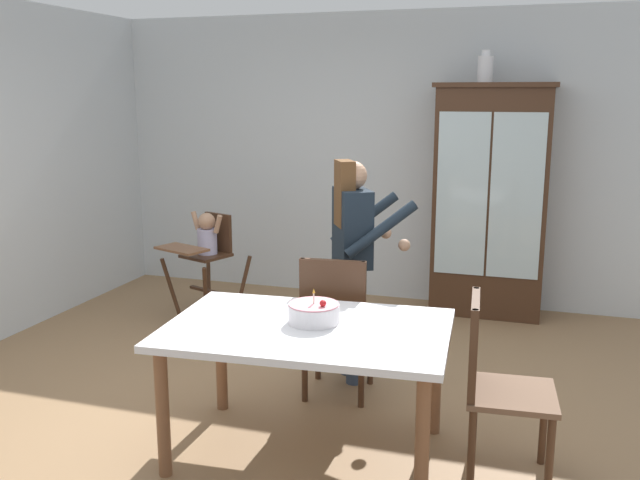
# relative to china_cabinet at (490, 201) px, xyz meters

# --- Properties ---
(ground_plane) EXTENTS (6.24, 6.24, 0.00)m
(ground_plane) POSITION_rel_china_cabinet_xyz_m (-1.08, -2.37, -1.03)
(ground_plane) COLOR #93704C
(wall_back) EXTENTS (5.32, 0.06, 2.70)m
(wall_back) POSITION_rel_china_cabinet_xyz_m (-1.08, 0.26, 0.32)
(wall_back) COLOR silver
(wall_back) RESTS_ON ground_plane
(china_cabinet) EXTENTS (1.02, 0.48, 2.05)m
(china_cabinet) POSITION_rel_china_cabinet_xyz_m (0.00, 0.00, 0.00)
(china_cabinet) COLOR #422819
(china_cabinet) RESTS_ON ground_plane
(ceramic_vase) EXTENTS (0.13, 0.13, 0.27)m
(ceramic_vase) POSITION_rel_china_cabinet_xyz_m (-0.10, 0.00, 1.14)
(ceramic_vase) COLOR white
(ceramic_vase) RESTS_ON china_cabinet
(high_chair_with_toddler) EXTENTS (0.74, 0.81, 0.95)m
(high_chair_with_toddler) POSITION_rel_china_cabinet_xyz_m (-2.33, -0.90, -0.38)
(high_chair_with_toddler) COLOR #422819
(high_chair_with_toddler) RESTS_ON ground_plane
(adult_person) EXTENTS (0.66, 0.65, 1.53)m
(adult_person) POSITION_rel_china_cabinet_xyz_m (-0.77, -1.79, -0.06)
(adult_person) COLOR #33425B
(adult_person) RESTS_ON ground_plane
(dining_table) EXTENTS (1.57, 1.09, 0.74)m
(dining_table) POSITION_rel_china_cabinet_xyz_m (-0.74, -2.86, -0.38)
(dining_table) COLOR silver
(dining_table) RESTS_ON ground_plane
(birthday_cake) EXTENTS (0.28, 0.28, 0.19)m
(birthday_cake) POSITION_rel_china_cabinet_xyz_m (-0.72, -2.79, -0.24)
(birthday_cake) COLOR white
(birthday_cake) RESTS_ON dining_table
(dining_chair_far_side) EXTENTS (0.47, 0.47, 0.96)m
(dining_chair_far_side) POSITION_rel_china_cabinet_xyz_m (-0.79, -2.15, -0.48)
(dining_chair_far_side) COLOR #422819
(dining_chair_far_side) RESTS_ON ground_plane
(dining_chair_right_end) EXTENTS (0.47, 0.47, 0.96)m
(dining_chair_right_end) POSITION_rel_china_cabinet_xyz_m (0.23, -2.79, -0.48)
(dining_chair_right_end) COLOR #422819
(dining_chair_right_end) RESTS_ON ground_plane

